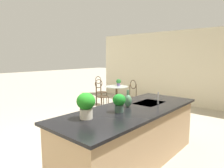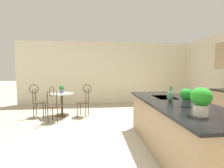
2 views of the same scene
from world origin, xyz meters
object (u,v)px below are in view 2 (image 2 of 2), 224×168
object	(u,v)px
chair_near_window	(85,99)
potted_plant_counter_far	(201,100)
chair_by_island	(54,103)
potted_plant_counter_near	(186,96)
bistro_table	(62,102)
vase_on_counter	(170,96)
potted_plant_on_table	(62,89)
chair_toward_desk	(37,99)

from	to	relation	value
chair_near_window	potted_plant_counter_far	bearing A→B (deg)	26.27
chair_by_island	potted_plant_counter_far	distance (m)	3.81
chair_near_window	potted_plant_counter_near	world-z (taller)	potted_plant_counter_near
chair_near_window	bistro_table	bearing A→B (deg)	-102.23
chair_near_window	chair_by_island	world-z (taller)	same
chair_by_island	vase_on_counter	xyz separation A→B (m)	(1.93, 2.52, 0.46)
chair_near_window	potted_plant_on_table	xyz separation A→B (m)	(-0.30, -0.76, 0.30)
vase_on_counter	chair_by_island	bearing A→B (deg)	-127.48
chair_near_window	potted_plant_counter_near	xyz separation A→B (m)	(2.79, 1.78, 0.51)
chair_near_window	chair_by_island	size ratio (longest dim) A/B	1.00
chair_near_window	chair_by_island	bearing A→B (deg)	-58.82
chair_by_island	potted_plant_counter_near	size ratio (longest dim) A/B	3.71
chair_by_island	potted_plant_counter_near	bearing A→B (deg)	48.89
bistro_table	vase_on_counter	world-z (taller)	vase_on_counter
bistro_table	chair_near_window	size ratio (longest dim) A/B	0.77
potted_plant_on_table	vase_on_counter	world-z (taller)	vase_on_counter
chair_by_island	vase_on_counter	size ratio (longest dim) A/B	3.62
chair_by_island	chair_near_window	bearing A→B (deg)	121.18
chair_by_island	vase_on_counter	world-z (taller)	vase_on_counter
chair_near_window	chair_by_island	distance (m)	0.98
potted_plant_counter_far	vase_on_counter	distance (m)	0.91
chair_toward_desk	vase_on_counter	distance (m)	4.08
chair_near_window	potted_plant_counter_near	distance (m)	3.35
chair_by_island	potted_plant_counter_near	world-z (taller)	potted_plant_counter_near
potted_plant_on_table	vase_on_counter	xyz separation A→B (m)	(2.74, 2.44, 0.15)
vase_on_counter	potted_plant_counter_near	bearing A→B (deg)	15.29
potted_plant_on_table	potted_plant_counter_far	bearing A→B (deg)	33.52
bistro_table	chair_toward_desk	distance (m)	0.75
chair_by_island	chair_toward_desk	world-z (taller)	same
potted_plant_counter_far	chair_toward_desk	bearing A→B (deg)	-137.77
chair_by_island	potted_plant_counter_far	xyz separation A→B (m)	(2.83, 2.48, 0.55)
bistro_table	potted_plant_counter_far	world-z (taller)	potted_plant_counter_far
chair_near_window	vase_on_counter	xyz separation A→B (m)	(2.44, 1.68, 0.46)
chair_near_window	chair_toward_desk	xyz separation A→B (m)	(-0.11, -1.48, 0.00)
chair_near_window	chair_toward_desk	size ratio (longest dim) A/B	1.00
potted_plant_counter_near	vase_on_counter	xyz separation A→B (m)	(-0.35, -0.10, -0.05)
potted_plant_counter_far	vase_on_counter	world-z (taller)	potted_plant_counter_far
bistro_table	potted_plant_on_table	world-z (taller)	potted_plant_on_table
chair_toward_desk	chair_by_island	bearing A→B (deg)	46.42
potted_plant_counter_far	potted_plant_counter_near	bearing A→B (deg)	166.55
chair_toward_desk	potted_plant_on_table	world-z (taller)	chair_toward_desk
potted_plant_counter_far	potted_plant_counter_near	xyz separation A→B (m)	(-0.55, 0.13, -0.04)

